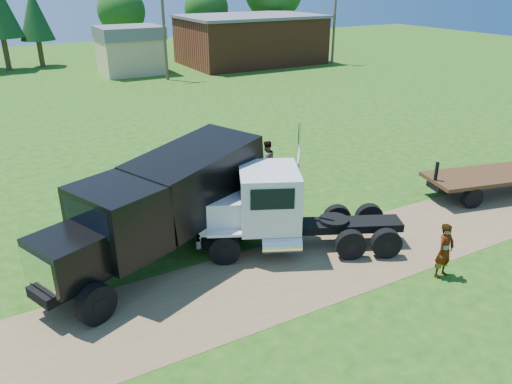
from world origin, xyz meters
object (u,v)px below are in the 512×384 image
white_semi_tractor (271,209)px  flatbed_trailer (503,177)px  black_dump_truck (163,203)px  spectator_a (445,251)px  orange_pickup (250,178)px

white_semi_tractor → flatbed_trailer: bearing=20.4°
black_dump_truck → spectator_a: 9.63m
orange_pickup → flatbed_trailer: flatbed_trailer is taller
orange_pickup → black_dump_truck: bearing=128.4°
spectator_a → black_dump_truck: bearing=137.2°
flatbed_trailer → spectator_a: 8.67m
orange_pickup → spectator_a: spectator_a is taller
white_semi_tractor → orange_pickup: 5.39m
flatbed_trailer → orange_pickup: bearing=163.0°
white_semi_tractor → black_dump_truck: bearing=-173.4°
black_dump_truck → spectator_a: black_dump_truck is taller
black_dump_truck → orange_pickup: bearing=12.2°
orange_pickup → flatbed_trailer: size_ratio=0.61×
flatbed_trailer → spectator_a: bearing=-142.1°
white_semi_tractor → flatbed_trailer: size_ratio=0.98×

